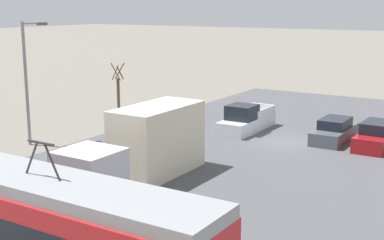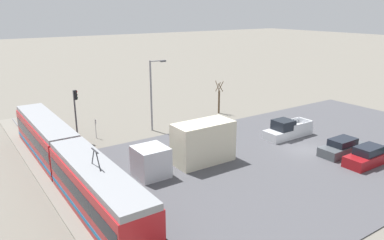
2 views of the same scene
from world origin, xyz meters
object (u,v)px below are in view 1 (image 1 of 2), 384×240
object	(u,v)px
pickup_truck	(246,120)
sedan_car_2	(335,131)
sedan_car_0	(376,136)
street_tree	(118,91)
box_truck	(143,148)
street_lamp_near_crossing	(28,74)

from	to	relation	value
pickup_truck	sedan_car_2	distance (m)	6.10
sedan_car_0	street_tree	distance (m)	20.16
box_truck	sedan_car_2	world-z (taller)	box_truck
box_truck	pickup_truck	bearing A→B (deg)	-88.11
street_tree	sedan_car_2	bearing A→B (deg)	-178.28
pickup_truck	sedan_car_0	world-z (taller)	pickup_truck
sedan_car_0	street_lamp_near_crossing	world-z (taller)	street_lamp_near_crossing
sedan_car_0	street_lamp_near_crossing	size ratio (longest dim) A/B	0.62
box_truck	sedan_car_2	distance (m)	14.05
pickup_truck	street_tree	bearing A→B (deg)	0.00
sedan_car_2	street_tree	xyz separation A→B (m)	(17.47, 0.52, 1.21)
street_tree	street_lamp_near_crossing	distance (m)	10.60
sedan_car_0	street_lamp_near_crossing	xyz separation A→B (m)	(18.72, 10.48, 3.71)
pickup_truck	street_lamp_near_crossing	bearing A→B (deg)	45.56
sedan_car_0	sedan_car_2	xyz separation A→B (m)	(2.65, -0.24, -0.06)
sedan_car_0	pickup_truck	bearing A→B (deg)	1.88
sedan_car_2	street_tree	bearing A→B (deg)	1.72
pickup_truck	sedan_car_0	size ratio (longest dim) A/B	1.18
box_truck	sedan_car_0	world-z (taller)	box_truck
street_tree	sedan_car_0	bearing A→B (deg)	-179.18
pickup_truck	sedan_car_0	bearing A→B (deg)	-178.12
pickup_truck	street_tree	world-z (taller)	street_tree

